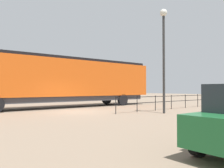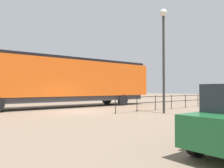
# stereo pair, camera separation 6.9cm
# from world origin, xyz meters

# --- Properties ---
(ground_plane) EXTENTS (120.00, 120.00, 0.00)m
(ground_plane) POSITION_xyz_m (0.00, 0.00, 0.00)
(ground_plane) COLOR #84705B
(locomotive) EXTENTS (2.92, 17.70, 4.32)m
(locomotive) POSITION_xyz_m (-4.01, 1.51, 2.41)
(locomotive) COLOR #D15114
(locomotive) RESTS_ON ground_plane
(lamp_post) EXTENTS (0.48, 0.48, 6.94)m
(lamp_post) POSITION_xyz_m (4.52, 3.94, 4.64)
(lamp_post) COLOR #2D2D2D
(lamp_post) RESTS_ON ground_plane
(platform_fence) EXTENTS (0.05, 11.54, 1.14)m
(platform_fence) POSITION_xyz_m (2.84, 6.94, 0.74)
(platform_fence) COLOR black
(platform_fence) RESTS_ON ground_plane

